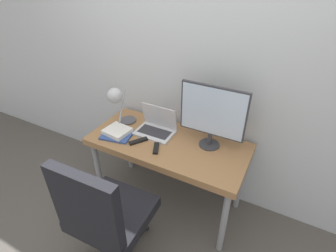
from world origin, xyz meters
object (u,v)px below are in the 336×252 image
object	(u,v)px
monitor	(212,114)
office_chair	(104,213)
laptop	(156,127)
desk_lamp	(117,100)
book_stack	(117,132)

from	to	relation	value
monitor	office_chair	distance (m)	1.07
laptop	desk_lamp	distance (m)	0.41
desk_lamp	laptop	bearing A→B (deg)	15.72
laptop	monitor	distance (m)	0.55
laptop	book_stack	distance (m)	0.34
monitor	office_chair	bearing A→B (deg)	-115.45
laptop	office_chair	world-z (taller)	office_chair
laptop	desk_lamp	xyz separation A→B (m)	(-0.33, -0.09, 0.24)
book_stack	monitor	bearing A→B (deg)	17.29
desk_lamp	book_stack	xyz separation A→B (m)	(0.05, -0.11, -0.26)
monitor	book_stack	xyz separation A→B (m)	(-0.77, -0.24, -0.27)
desk_lamp	monitor	bearing A→B (deg)	9.14
laptop	desk_lamp	world-z (taller)	desk_lamp
book_stack	desk_lamp	bearing A→B (deg)	114.41
monitor	desk_lamp	size ratio (longest dim) A/B	1.32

